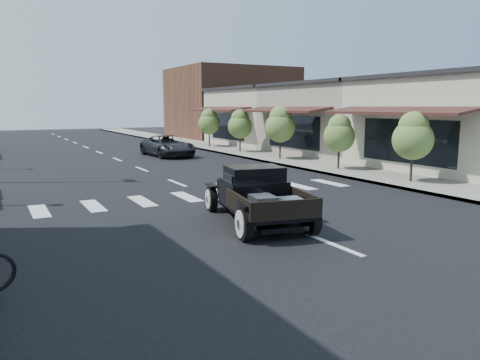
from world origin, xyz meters
name	(u,v)px	position (x,y,z in m)	size (l,w,h in m)	color
ground	(265,218)	(0.00, 0.00, 0.00)	(120.00, 120.00, 0.00)	black
road	(126,163)	(0.00, 15.00, 0.01)	(14.00, 80.00, 0.02)	black
road_markings	(154,174)	(0.00, 10.00, 0.00)	(12.00, 60.00, 0.06)	silver
sidewalk_right	(256,155)	(8.50, 15.00, 0.07)	(3.00, 80.00, 0.15)	gray
storefront_near	(478,125)	(15.00, 4.00, 2.25)	(10.00, 9.00, 4.50)	beige
storefront_mid	(355,120)	(15.00, 13.00, 2.25)	(10.00, 9.00, 4.50)	#A89D8C
storefront_far	(281,118)	(15.00, 22.00, 2.25)	(10.00, 9.00, 4.50)	beige
far_building_right	(231,103)	(15.50, 32.00, 3.50)	(11.00, 10.00, 7.00)	brown
small_tree_a	(412,148)	(8.30, 2.16, 1.51)	(1.64, 1.64, 2.73)	#587535
small_tree_b	(339,143)	(8.30, 6.65, 1.42)	(1.53, 1.53, 2.55)	#587535
small_tree_c	(280,133)	(8.30, 11.87, 1.62)	(1.77, 1.77, 2.95)	#587535
small_tree_d	(240,131)	(8.30, 16.80, 1.52)	(1.64, 1.64, 2.74)	#587535
small_tree_e	(209,128)	(8.30, 21.76, 1.54)	(1.66, 1.66, 2.77)	#587535
hotrod_pickup	(257,195)	(-0.49, -0.33, 0.79)	(2.12, 4.55, 1.58)	black
second_car	(168,146)	(3.33, 17.37, 0.67)	(2.22, 4.81, 1.34)	black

